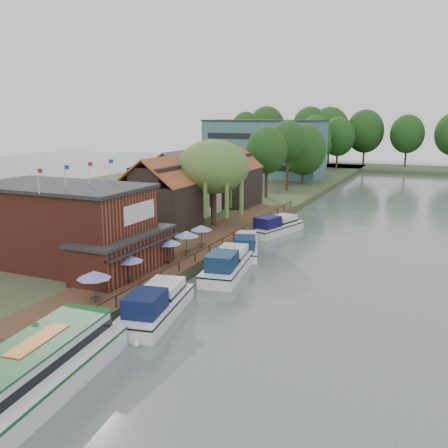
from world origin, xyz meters
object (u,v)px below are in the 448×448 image
at_px(willow, 214,183).
at_px(cottage_b, 179,183).
at_px(pub, 80,227).
at_px(umbrella_4, 201,236).
at_px(tour_boat, 31,372).
at_px(cruiser_1, 228,261).
at_px(umbrella_1, 129,269).
at_px(umbrella_2, 168,251).
at_px(hotel_block, 265,148).
at_px(cottage_c, 232,177).
at_px(cruiser_0, 156,301).
at_px(cottage_a, 160,195).
at_px(umbrella_0, 95,287).
at_px(cruiser_3, 276,224).
at_px(swan, 136,344).
at_px(cruiser_2, 246,243).
at_px(umbrella_3, 187,243).

bearing_deg(willow, cottage_b, 146.31).
relative_size(pub, umbrella_4, 8.42).
bearing_deg(tour_boat, cruiser_1, 80.24).
relative_size(umbrella_1, umbrella_2, 0.99).
distance_m(hotel_block, cottage_b, 46.21).
bearing_deg(cottage_c, umbrella_2, -77.54).
bearing_deg(umbrella_2, pub, -151.67).
relative_size(cottage_b, tour_boat, 0.70).
relative_size(cruiser_0, tour_boat, 0.75).
bearing_deg(cottage_a, umbrella_0, -70.35).
bearing_deg(cottage_b, pub, -80.91).
relative_size(pub, umbrella_1, 8.42).
distance_m(cruiser_3, tour_boat, 39.94).
bearing_deg(umbrella_4, pub, -125.59).
height_order(willow, cruiser_3, willow).
bearing_deg(cottage_a, swan, -62.03).
distance_m(cottage_b, willow, 9.07).
bearing_deg(cruiser_2, cottage_b, 121.07).
distance_m(cottage_a, umbrella_3, 11.75).
height_order(cottage_a, willow, willow).
bearing_deg(cruiser_3, umbrella_1, -82.66).
xyz_separation_m(willow, umbrella_3, (3.37, -13.21, -3.93)).
bearing_deg(umbrella_4, cottage_c, 106.01).
xyz_separation_m(cottage_c, umbrella_0, (6.81, -40.87, -2.96)).
bearing_deg(cruiser_2, swan, -105.21).
xyz_separation_m(cruiser_0, cruiser_1, (0.74, 11.09, 0.02)).
height_order(umbrella_0, umbrella_2, same).
bearing_deg(umbrella_3, cruiser_1, -10.19).
height_order(cottage_a, cruiser_3, cottage_a).
bearing_deg(tour_boat, umbrella_4, 90.35).
distance_m(hotel_block, cottage_a, 56.47).
xyz_separation_m(cottage_b, cruiser_0, (14.76, -30.14, -4.00)).
distance_m(umbrella_3, swan, 17.39).
relative_size(umbrella_2, umbrella_3, 1.00).
relative_size(hotel_block, umbrella_0, 10.33).
xyz_separation_m(cottage_a, cottage_c, (1.00, 19.00, 0.00)).
bearing_deg(swan, cruiser_1, 92.19).
relative_size(umbrella_2, swan, 5.45).
relative_size(umbrella_4, cruiser_3, 0.24).
bearing_deg(swan, hotel_block, 103.99).
bearing_deg(tour_boat, umbrella_1, 98.02).
xyz_separation_m(cruiser_1, tour_boat, (-0.93, -22.68, 0.23)).
distance_m(umbrella_0, cruiser_1, 13.70).
xyz_separation_m(cottage_c, cruiser_2, (10.41, -20.87, -4.14)).
relative_size(hotel_block, cruiser_1, 2.44).
height_order(umbrella_0, cruiser_3, umbrella_0).
relative_size(umbrella_1, tour_boat, 0.17).
relative_size(cottage_c, umbrella_1, 3.58).
distance_m(cottage_c, swan, 45.58).
bearing_deg(umbrella_2, umbrella_1, -91.05).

